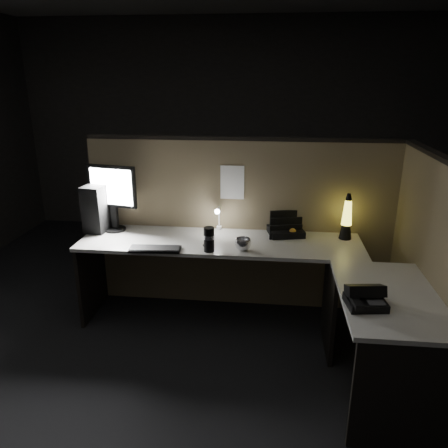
# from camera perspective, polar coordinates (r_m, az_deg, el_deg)

# --- Properties ---
(floor) EXTENTS (6.00, 6.00, 0.00)m
(floor) POSITION_cam_1_polar(r_m,az_deg,el_deg) (3.39, 0.92, -17.65)
(floor) COLOR black
(floor) RESTS_ON ground
(room_shell) EXTENTS (6.00, 6.00, 6.00)m
(room_shell) POSITION_cam_1_polar(r_m,az_deg,el_deg) (2.74, 1.11, 10.59)
(room_shell) COLOR silver
(room_shell) RESTS_ON ground
(partition_back) EXTENTS (2.66, 0.06, 1.50)m
(partition_back) POSITION_cam_1_polar(r_m,az_deg,el_deg) (3.86, 2.27, -0.23)
(partition_back) COLOR brown
(partition_back) RESTS_ON ground
(partition_right) EXTENTS (0.06, 1.66, 1.50)m
(partition_right) POSITION_cam_1_polar(r_m,az_deg,el_deg) (3.27, 25.23, -5.84)
(partition_right) COLOR brown
(partition_right) RESTS_ON ground
(desk) EXTENTS (2.60, 1.60, 0.73)m
(desk) POSITION_cam_1_polar(r_m,az_deg,el_deg) (3.29, 4.53, -7.02)
(desk) COLOR #B4B3AA
(desk) RESTS_ON ground
(pc_tower) EXTENTS (0.22, 0.40, 0.40)m
(pc_tower) POSITION_cam_1_polar(r_m,az_deg,el_deg) (3.96, -15.75, 2.30)
(pc_tower) COLOR black
(pc_tower) RESTS_ON desk
(monitor) EXTENTS (0.44, 0.19, 0.57)m
(monitor) POSITION_cam_1_polar(r_m,az_deg,el_deg) (3.84, -14.39, 4.12)
(monitor) COLOR black
(monitor) RESTS_ON desk
(keyboard) EXTENTS (0.40, 0.16, 0.02)m
(keyboard) POSITION_cam_1_polar(r_m,az_deg,el_deg) (3.42, -9.00, -3.27)
(keyboard) COLOR black
(keyboard) RESTS_ON desk
(mouse) EXTENTS (0.10, 0.09, 0.03)m
(mouse) POSITION_cam_1_polar(r_m,az_deg,el_deg) (3.43, -2.13, -2.84)
(mouse) COLOR black
(mouse) RESTS_ON desk
(clip_lamp) EXTENTS (0.04, 0.17, 0.22)m
(clip_lamp) POSITION_cam_1_polar(r_m,az_deg,el_deg) (3.73, -0.77, 0.91)
(clip_lamp) COLOR white
(clip_lamp) RESTS_ON desk
(organizer) EXTENTS (0.33, 0.30, 0.21)m
(organizer) POSITION_cam_1_polar(r_m,az_deg,el_deg) (3.74, 8.07, -0.62)
(organizer) COLOR black
(organizer) RESTS_ON desk
(lava_lamp) EXTENTS (0.10, 0.10, 0.39)m
(lava_lamp) POSITION_cam_1_polar(r_m,az_deg,el_deg) (3.70, 15.72, 0.49)
(lava_lamp) COLOR black
(lava_lamp) RESTS_ON desk
(travel_mug) EXTENTS (0.09, 0.09, 0.19)m
(travel_mug) POSITION_cam_1_polar(r_m,az_deg,el_deg) (3.33, -1.97, -2.03)
(travel_mug) COLOR black
(travel_mug) RESTS_ON desk
(steel_mug) EXTENTS (0.14, 0.14, 0.10)m
(steel_mug) POSITION_cam_1_polar(r_m,az_deg,el_deg) (3.37, 2.49, -2.66)
(steel_mug) COLOR silver
(steel_mug) RESTS_ON desk
(figurine) EXTENTS (0.06, 0.06, 0.06)m
(figurine) POSITION_cam_1_polar(r_m,az_deg,el_deg) (3.67, 8.95, -0.99)
(figurine) COLOR orange
(figurine) RESTS_ON desk
(pinned_paper) EXTENTS (0.20, 0.00, 0.29)m
(pinned_paper) POSITION_cam_1_polar(r_m,az_deg,el_deg) (3.72, 1.09, 5.44)
(pinned_paper) COLOR white
(pinned_paper) RESTS_ON partition_back
(desk_phone) EXTENTS (0.24, 0.25, 0.13)m
(desk_phone) POSITION_cam_1_polar(r_m,az_deg,el_deg) (2.73, 17.91, -9.11)
(desk_phone) COLOR black
(desk_phone) RESTS_ON desk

